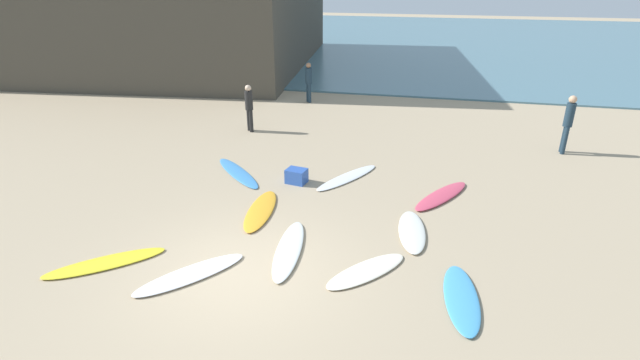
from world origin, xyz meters
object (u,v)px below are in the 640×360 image
Objects in this scene: surfboard_1 at (191,274)px; beachgoer_near at (568,121)px; surfboard_6 at (105,263)px; beach_cooler at (296,176)px; beachgoer_mid at (249,106)px; surfboard_3 at (289,249)px; surfboard_5 at (366,271)px; surfboard_0 at (238,173)px; surfboard_9 at (347,177)px; surfboard_8 at (461,298)px; beachgoer_far at (309,80)px; surfboard_7 at (441,196)px; surfboard_4 at (412,231)px; surfboard_2 at (261,210)px.

surfboard_1 is 1.20× the size of beachgoer_near.
surfboard_6 is 4.31× the size of beach_cooler.
beachgoer_mid reaches higher than surfboard_1.
surfboard_3 is 1.73m from surfboard_5.
beachgoer_mid reaches higher than surfboard_3.
surfboard_0 is 3.16m from surfboard_9.
surfboard_0 is 1.16× the size of surfboard_1.
surfboard_8 is 1.21× the size of beachgoer_mid.
surfboard_8 reaches higher than surfboard_5.
beach_cooler is at bearing -24.48° from beachgoer_far.
surfboard_5 is at bearing -10.66° from beachgoer_mid.
beach_cooler reaches higher than surfboard_8.
surfboard_8 is 9.20m from beachgoer_near.
surfboard_7 is at bearing -0.72° from beach_cooler.
surfboard_4 reaches higher than surfboard_5.
beachgoer_near reaches higher than surfboard_7.
surfboard_9 is at bearing 5.64° from beachgoer_mid.
surfboard_7 is at bearing -94.07° from surfboard_6.
beachgoer_mid is at bearing 128.76° from surfboard_4.
surfboard_0 is at bearing -29.51° from beachgoer_mid.
surfboard_1 is 6.62m from surfboard_7.
surfboard_2 is 1.28× the size of beachgoer_far.
surfboard_4 is at bearing -10.98° from beachgoer_far.
surfboard_4 is 1.12× the size of beachgoer_far.
surfboard_2 is at bearing 170.60° from surfboard_4.
beachgoer_near is (6.36, 3.59, 1.03)m from surfboard_9.
surfboard_0 is at bearing 149.42° from surfboard_4.
surfboard_1 is at bearing -31.57° from beachgoer_mid.
surfboard_4 reaches higher than surfboard_3.
surfboard_7 reaches higher than surfboard_8.
surfboard_7 is (0.65, 2.02, 0.00)m from surfboard_4.
beachgoer_mid is at bearing -9.13° from surfboard_9.
surfboard_9 is at bearing -14.98° from beachgoer_far.
surfboard_0 is at bearing -38.74° from surfboard_1.
surfboard_4 is 0.83× the size of surfboard_7.
surfboard_6 is at bearing 83.55° from surfboard_9.
beachgoer_near is at bearing 63.24° from surfboard_8.
surfboard_2 is at bearing -78.11° from surfboard_6.
surfboard_7 is (1.43, 3.77, 0.01)m from surfboard_5.
surfboard_9 is (-1.94, 2.67, -0.01)m from surfboard_4.
beach_cooler reaches higher than surfboard_6.
surfboard_0 is at bearing 138.74° from surfboard_8.
beachgoer_mid reaches higher than surfboard_8.
surfboard_5 is 4.03m from surfboard_7.
surfboard_9 is 1.43× the size of beachgoer_far.
surfboard_7 is at bearing 17.47° from surfboard_2.
surfboard_4 is at bearing 0.16° from beachgoer_mid.
surfboard_7 is 0.94× the size of surfboard_9.
surfboard_7 is 2.67m from surfboard_9.
surfboard_5 is at bearing -30.79° from beachgoer_near.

